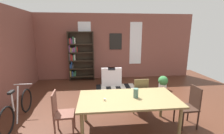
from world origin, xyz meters
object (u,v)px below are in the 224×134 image
dining_chair_head_right (190,105)px  dining_chair_head_left (61,112)px  bookshelf_tall (79,56)px  armchair_white (111,77)px  dining_table (128,101)px  potted_plant_by_shelf (163,82)px  bicycle_second (18,109)px  vase_on_table (136,93)px  dining_chair_far_right (140,94)px

dining_chair_head_right → dining_chair_head_left: bearing=-179.9°
bookshelf_tall → armchair_white: 1.71m
dining_table → armchair_white: (-0.05, 3.19, -0.41)m
dining_chair_head_right → potted_plant_by_shelf: dining_chair_head_right is taller
dining_chair_head_left → dining_chair_head_right: (2.86, 0.01, 0.00)m
armchair_white → bicycle_second: 3.61m
vase_on_table → dining_chair_head_right: bearing=0.1°
dining_chair_head_right → bookshelf_tall: bearing=125.9°
bicycle_second → bookshelf_tall: bearing=70.0°
vase_on_table → dining_chair_head_left: size_ratio=0.22×
dining_chair_head_left → armchair_white: dining_chair_head_left is taller
dining_table → bicycle_second: (-2.58, 0.61, -0.36)m
dining_chair_head_left → bicycle_second: bearing=151.8°
vase_on_table → potted_plant_by_shelf: 2.92m
dining_table → dining_chair_far_right: dining_chair_far_right is taller
dining_chair_head_right → dining_chair_far_right: bearing=140.9°
dining_table → vase_on_table: (0.16, -0.00, 0.17)m
vase_on_table → dining_chair_head_right: vase_on_table is taller
armchair_white → bicycle_second: bearing=-134.5°
dining_table → potted_plant_by_shelf: bearing=51.9°
dining_chair_far_right → dining_chair_head_left: size_ratio=1.00×
vase_on_table → dining_chair_head_right: (1.27, 0.00, -0.35)m
bicycle_second → potted_plant_by_shelf: 4.73m
dining_table → potted_plant_by_shelf: (1.83, 2.33, -0.41)m
armchair_white → bookshelf_tall: bearing=151.9°
dining_chair_head_left → dining_chair_head_right: bearing=0.1°
potted_plant_by_shelf → bicycle_second: bearing=-158.7°
vase_on_table → dining_chair_far_right: size_ratio=0.22×
dining_table → dining_chair_far_right: (0.48, 0.78, -0.17)m
dining_chair_far_right → bicycle_second: size_ratio=0.56×
dining_chair_head_left → potted_plant_by_shelf: (3.26, 2.33, -0.23)m
armchair_white → potted_plant_by_shelf: bearing=-24.6°
dining_table → bookshelf_tall: (-1.39, 3.90, 0.40)m
dining_chair_head_left → bookshelf_tall: bookshelf_tall is taller
vase_on_table → bookshelf_tall: 4.20m
dining_chair_head_right → potted_plant_by_shelf: (0.39, 2.32, -0.23)m
dining_table → potted_plant_by_shelf: size_ratio=4.04×
dining_chair_far_right → armchair_white: dining_chair_far_right is taller
dining_chair_far_right → bookshelf_tall: bearing=120.9°
bookshelf_tall → bicycle_second: bookshelf_tall is taller
dining_chair_head_right → bicycle_second: dining_chair_head_right is taller
dining_chair_head_left → armchair_white: size_ratio=1.15×
vase_on_table → bookshelf_tall: bookshelf_tall is taller
armchair_white → potted_plant_by_shelf: (1.88, -0.86, 0.00)m
dining_table → bookshelf_tall: bookshelf_tall is taller
bookshelf_tall → potted_plant_by_shelf: size_ratio=4.10×
vase_on_table → bicycle_second: bearing=167.4°
dining_table → dining_chair_head_left: (-1.43, -0.00, -0.17)m
dining_chair_far_right → dining_chair_head_left: 2.06m
dining_chair_head_right → armchair_white: size_ratio=1.15×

